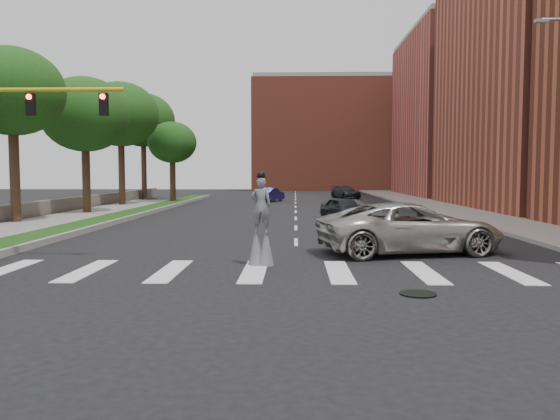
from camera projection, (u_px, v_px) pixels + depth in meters
name	position (u px, v px, depth m)	size (l,w,h in m)	color
ground_plane	(296.00, 278.00, 15.56)	(160.00, 160.00, 0.00)	black
grass_median	(121.00, 216.00, 35.81)	(2.00, 60.00, 0.25)	#163B11
median_curb	(137.00, 216.00, 35.78)	(0.20, 60.00, 0.28)	gray
sidewalk_right	(465.00, 212.00, 40.14)	(5.00, 90.00, 0.18)	gray
stone_wall	(52.00, 208.00, 37.93)	(0.50, 56.00, 1.10)	#615B53
manhole	(418.00, 294.00, 13.48)	(0.90, 0.90, 0.04)	black
building_far	(471.00, 116.00, 68.10)	(16.00, 22.00, 20.00)	#B84E44
building_backdrop	(331.00, 137.00, 92.55)	(26.00, 14.00, 18.00)	#A14832
traffic_signal	(9.00, 139.00, 18.53)	(5.30, 0.23, 6.20)	black
stilt_performer	(261.00, 228.00, 17.61)	(0.84, 0.54, 3.05)	#372216
suv_crossing	(410.00, 228.00, 20.29)	(3.14, 6.82, 1.89)	#A7A69E
car_near	(344.00, 209.00, 33.94)	(1.72, 4.28, 1.46)	black
car_mid	(270.00, 195.00, 55.78)	(1.51, 4.32, 1.42)	navy
car_far	(345.00, 192.00, 62.74)	(1.98, 4.87, 1.41)	black
tree_2	(12.00, 92.00, 30.83)	(5.87, 5.87, 10.08)	#372216
tree_3	(85.00, 115.00, 38.26)	(6.16, 6.16, 9.69)	#372216
tree_4	(121.00, 115.00, 47.47)	(6.58, 6.58, 10.85)	#372216
tree_5	(143.00, 120.00, 58.21)	(6.73, 6.73, 11.43)	#372216
tree_6	(172.00, 143.00, 52.21)	(4.65, 4.65, 7.84)	#372216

